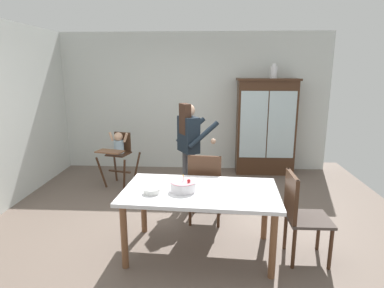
% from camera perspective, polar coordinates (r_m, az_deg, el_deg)
% --- Properties ---
extents(ground_plane, '(6.24, 6.24, 0.00)m').
position_cam_1_polar(ground_plane, '(4.38, -1.66, -14.33)').
color(ground_plane, '#66564C').
extents(wall_back, '(5.32, 0.06, 2.70)m').
position_cam_1_polar(wall_back, '(6.54, 0.16, 7.31)').
color(wall_back, silver).
rests_on(wall_back, ground_plane).
extents(china_cabinet, '(1.15, 0.48, 1.83)m').
position_cam_1_polar(china_cabinet, '(6.42, 12.76, 3.02)').
color(china_cabinet, '#422819').
rests_on(china_cabinet, ground_plane).
extents(ceramic_vase, '(0.13, 0.13, 0.27)m').
position_cam_1_polar(ceramic_vase, '(6.35, 14.15, 12.19)').
color(ceramic_vase, white).
rests_on(ceramic_vase, china_cabinet).
extents(high_chair_with_toddler, '(0.70, 0.79, 0.95)m').
position_cam_1_polar(high_chair_with_toddler, '(5.75, -12.75, -0.89)').
color(high_chair_with_toddler, '#422819').
rests_on(high_chair_with_toddler, ground_plane).
extents(adult_person, '(0.66, 0.65, 1.53)m').
position_cam_1_polar(adult_person, '(4.76, -0.54, 0.39)').
color(adult_person, '#47474C').
rests_on(adult_person, ground_plane).
extents(dining_table, '(1.72, 1.05, 0.74)m').
position_cam_1_polar(dining_table, '(3.57, 1.47, -9.35)').
color(dining_table, silver).
rests_on(dining_table, ground_plane).
extents(birthday_cake, '(0.28, 0.28, 0.19)m').
position_cam_1_polar(birthday_cake, '(3.50, -1.55, -7.37)').
color(birthday_cake, white).
rests_on(birthday_cake, dining_table).
extents(serving_bowl, '(0.18, 0.18, 0.05)m').
position_cam_1_polar(serving_bowl, '(3.47, -7.07, -8.12)').
color(serving_bowl, silver).
rests_on(serving_bowl, dining_table).
extents(dining_chair_far_side, '(0.47, 0.47, 0.96)m').
position_cam_1_polar(dining_chair_far_side, '(4.25, 2.29, -7.01)').
color(dining_chair_far_side, '#422819').
rests_on(dining_chair_far_side, ground_plane).
extents(dining_chair_right_end, '(0.44, 0.44, 0.96)m').
position_cam_1_polar(dining_chair_right_end, '(3.68, 18.33, -11.06)').
color(dining_chair_right_end, '#422819').
rests_on(dining_chair_right_end, ground_plane).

